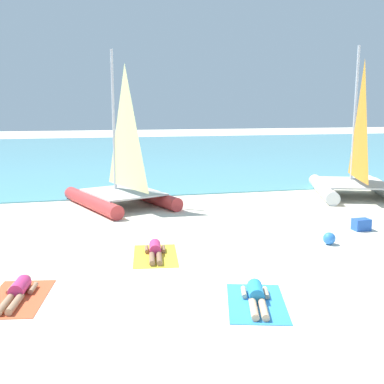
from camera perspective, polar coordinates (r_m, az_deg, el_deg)
ground_plane at (r=19.60m, az=-3.75°, el=-0.74°), size 120.00×120.00×0.00m
ocean_water at (r=39.61m, az=-8.98°, el=4.77°), size 120.00×40.00×0.05m
sailboat_red at (r=18.08m, az=-8.56°, el=1.05°), size 4.26×5.23×5.89m
sailboat_white at (r=21.03m, az=19.20°, el=2.05°), size 4.55×5.59×6.29m
towel_leftmost at (r=10.14m, az=-20.50°, el=-12.02°), size 1.41×2.06×0.01m
sunbather_leftmost at (r=10.15m, az=-20.43°, el=-11.23°), size 0.67×1.56×0.30m
towel_center_left at (r=12.10m, az=-4.49°, el=-7.74°), size 1.37×2.04×0.01m
sunbather_center_left at (r=12.12m, az=-4.50°, el=-7.08°), size 0.63×1.57×0.30m
towel_center_right at (r=9.40m, az=7.85°, el=-13.23°), size 1.60×2.13×0.01m
sunbather_center_right at (r=9.42m, az=7.84°, el=-12.37°), size 0.82×1.54×0.30m
beach_ball at (r=13.53m, az=16.38°, el=-5.45°), size 0.34×0.34×0.34m
cooler_box at (r=15.37m, az=19.93°, el=-3.75°), size 0.50×0.36×0.36m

